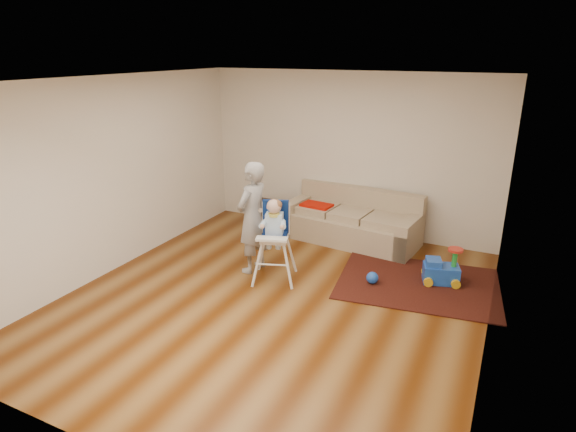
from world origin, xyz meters
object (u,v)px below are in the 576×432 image
at_px(adult, 253,218).
at_px(sofa, 351,217).
at_px(toy_ball, 372,278).
at_px(ride_on_toy, 442,265).
at_px(high_chair, 274,241).
at_px(side_table, 266,214).

bearing_deg(adult, sofa, 158.77).
bearing_deg(adult, toy_ball, 107.22).
bearing_deg(ride_on_toy, high_chair, -173.95).
height_order(ride_on_toy, high_chair, high_chair).
height_order(sofa, toy_ball, sofa).
relative_size(sofa, ride_on_toy, 4.47).
relative_size(sofa, toy_ball, 13.94).
distance_m(toy_ball, adult, 1.84).
height_order(ride_on_toy, adult, adult).
distance_m(ride_on_toy, adult, 2.66).
height_order(sofa, adult, adult).
xyz_separation_m(high_chair, adult, (-0.41, 0.14, 0.24)).
height_order(sofa, high_chair, high_chair).
height_order(toy_ball, adult, adult).
distance_m(sofa, toy_ball, 1.60).
height_order(side_table, ride_on_toy, ride_on_toy).
bearing_deg(side_table, adult, -67.64).
xyz_separation_m(toy_ball, adult, (-1.68, -0.29, 0.70)).
xyz_separation_m(side_table, ride_on_toy, (3.18, -0.93, 0.04)).
relative_size(toy_ball, high_chair, 0.14).
xyz_separation_m(sofa, high_chair, (-0.49, -1.78, 0.14)).
bearing_deg(high_chair, sofa, 55.53).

